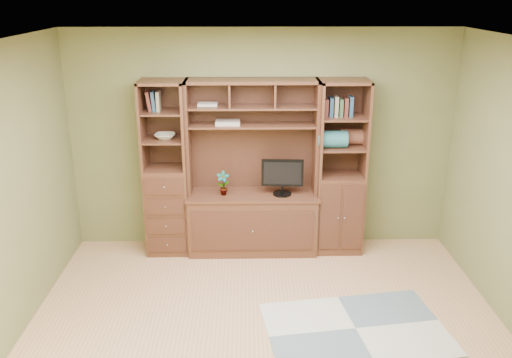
{
  "coord_description": "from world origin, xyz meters",
  "views": [
    {
      "loc": [
        -0.17,
        -4.19,
        3.0
      ],
      "look_at": [
        -0.08,
        1.2,
        1.1
      ],
      "focal_mm": 38.0,
      "sensor_mm": 36.0,
      "label": 1
    }
  ],
  "objects_px": {
    "center_hutch": "(252,170)",
    "left_tower": "(166,169)",
    "right_tower": "(340,168)",
    "monitor": "(282,171)"
  },
  "relations": [
    {
      "from": "right_tower",
      "to": "monitor",
      "type": "xyz_separation_m",
      "value": [
        -0.68,
        -0.07,
        0.0
      ]
    },
    {
      "from": "left_tower",
      "to": "monitor",
      "type": "xyz_separation_m",
      "value": [
        1.34,
        -0.07,
        0.0
      ]
    },
    {
      "from": "right_tower",
      "to": "left_tower",
      "type": "bearing_deg",
      "value": 180.0
    },
    {
      "from": "center_hutch",
      "to": "right_tower",
      "type": "xyz_separation_m",
      "value": [
        1.02,
        0.04,
        0.0
      ]
    },
    {
      "from": "left_tower",
      "to": "center_hutch",
      "type": "bearing_deg",
      "value": -2.29
    },
    {
      "from": "center_hutch",
      "to": "left_tower",
      "type": "distance_m",
      "value": 1.0
    },
    {
      "from": "monitor",
      "to": "right_tower",
      "type": "bearing_deg",
      "value": 10.28
    },
    {
      "from": "center_hutch",
      "to": "right_tower",
      "type": "bearing_deg",
      "value": 2.23
    },
    {
      "from": "center_hutch",
      "to": "left_tower",
      "type": "relative_size",
      "value": 1.0
    },
    {
      "from": "right_tower",
      "to": "monitor",
      "type": "relative_size",
      "value": 3.47
    }
  ]
}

